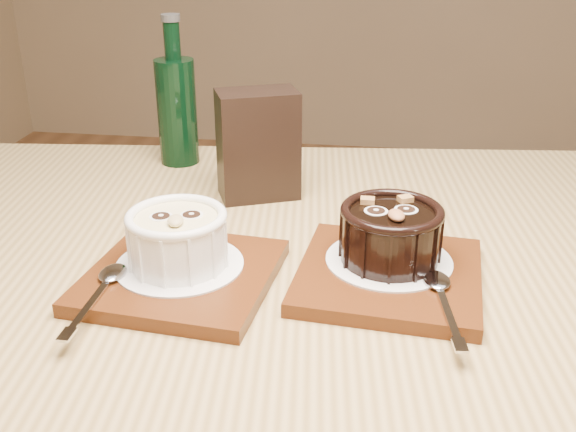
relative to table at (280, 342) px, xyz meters
name	(u,v)px	position (x,y,z in m)	size (l,w,h in m)	color
table	(280,342)	(0.00, 0.00, 0.00)	(1.27, 0.92, 0.75)	olive
tray_left	(181,276)	(-0.09, -0.04, 0.10)	(0.18, 0.18, 0.01)	#53260D
doily_left	(180,264)	(-0.10, -0.03, 0.11)	(0.13, 0.13, 0.00)	white
ramekin_white	(178,236)	(-0.10, -0.03, 0.14)	(0.10, 0.10, 0.06)	white
spoon_left	(99,291)	(-0.16, -0.10, 0.11)	(0.03, 0.13, 0.01)	silver
tray_right	(389,276)	(0.11, -0.01, 0.10)	(0.18, 0.18, 0.01)	#53260D
doily_right	(389,260)	(0.11, 0.01, 0.11)	(0.13, 0.13, 0.00)	white
ramekin_dark	(391,231)	(0.11, 0.01, 0.14)	(0.10, 0.10, 0.06)	black
spoon_right	(444,299)	(0.16, -0.07, 0.11)	(0.03, 0.13, 0.01)	silver
condiment_stand	(258,145)	(-0.06, 0.20, 0.16)	(0.10, 0.06, 0.14)	black
green_bottle	(177,107)	(-0.20, 0.31, 0.17)	(0.06, 0.06, 0.21)	black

